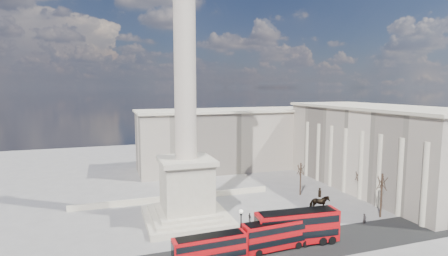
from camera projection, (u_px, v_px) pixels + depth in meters
name	position (u px, v px, depth m)	size (l,w,h in m)	color
ground	(194.00, 231.00, 55.26)	(180.00, 180.00, 0.00)	gray
asphalt_road	(247.00, 255.00, 47.44)	(120.00, 9.00, 0.01)	black
nelsons_column	(186.00, 146.00, 58.48)	(14.00, 14.00, 49.85)	beige
balustrade_wall	(175.00, 198.00, 70.25)	(40.00, 0.60, 1.10)	beige
building_east	(379.00, 148.00, 77.93)	(19.00, 46.00, 18.60)	beige
building_northeast	(229.00, 139.00, 98.31)	(51.00, 17.00, 16.60)	beige
red_bus_a	(210.00, 249.00, 44.69)	(9.69, 2.55, 3.90)	#B3090D
red_bus_b	(298.00, 227.00, 50.44)	(12.48, 3.78, 4.99)	#B3090D
red_bus_c	(277.00, 234.00, 48.92)	(10.40, 3.01, 4.17)	#B3090D
victorian_lamp	(241.00, 228.00, 47.11)	(0.55, 0.55, 6.37)	black
equestrian_statue	(319.00, 219.00, 53.41)	(3.58, 2.68, 7.56)	beige
bare_tree_near	(382.00, 181.00, 60.60)	(1.87, 1.87, 8.19)	#332319
bare_tree_mid	(359.00, 175.00, 71.26)	(1.65, 1.65, 6.26)	#332319
bare_tree_far	(301.00, 168.00, 73.42)	(1.78, 1.78, 7.26)	#332319
pedestrian_walking	(364.00, 219.00, 57.77)	(0.69, 0.45, 1.90)	black
pedestrian_standing	(328.00, 226.00, 55.55)	(0.77, 0.60, 1.58)	black
pedestrian_crossing	(250.00, 217.00, 59.12)	(0.89, 0.37, 1.53)	black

